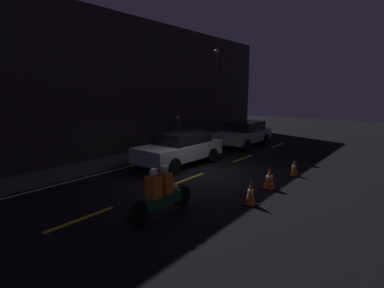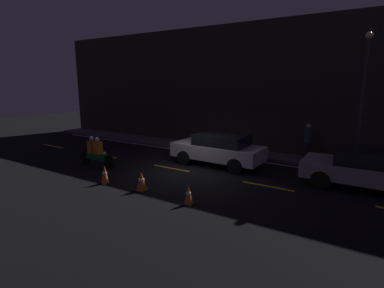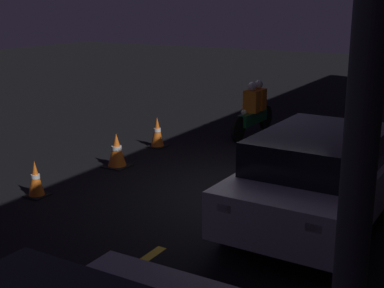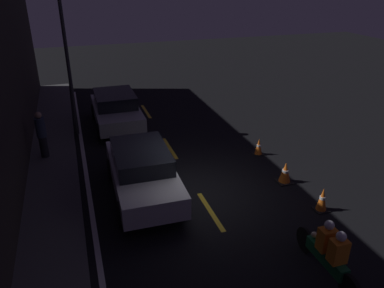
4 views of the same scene
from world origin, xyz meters
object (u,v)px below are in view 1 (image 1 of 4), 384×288
at_px(motorcycle, 160,194).
at_px(street_lamp, 216,92).
at_px(hatchback_silver, 244,133).
at_px(traffic_cone_mid, 269,179).
at_px(pedestrian, 178,130).
at_px(sedan_white, 180,148).
at_px(traffic_cone_far, 294,168).
at_px(traffic_cone_near, 251,193).

distance_m(motorcycle, street_lamp, 11.71).
bearing_deg(hatchback_silver, traffic_cone_mid, 33.69).
distance_m(hatchback_silver, street_lamp, 3.04).
distance_m(hatchback_silver, pedestrian, 3.98).
relative_size(sedan_white, street_lamp, 0.75).
xyz_separation_m(motorcycle, traffic_cone_far, (6.09, -1.46, -0.33)).
bearing_deg(sedan_white, motorcycle, 35.49).
distance_m(traffic_cone_near, street_lamp, 10.70).
bearing_deg(sedan_white, traffic_cone_far, 107.48).
bearing_deg(pedestrian, traffic_cone_near, -127.46).
bearing_deg(hatchback_silver, street_lamp, -75.91).
height_order(sedan_white, hatchback_silver, same).
bearing_deg(street_lamp, hatchback_silver, -75.87).
xyz_separation_m(hatchback_silver, street_lamp, (-0.44, 1.75, 2.44)).
bearing_deg(traffic_cone_mid, hatchback_silver, 33.72).
xyz_separation_m(traffic_cone_mid, street_lamp, (6.31, 6.26, 2.89)).
distance_m(motorcycle, pedestrian, 10.18).
height_order(traffic_cone_far, pedestrian, pedestrian).
bearing_deg(pedestrian, street_lamp, -29.04).
relative_size(traffic_cone_far, street_lamp, 0.11).
bearing_deg(motorcycle, traffic_cone_near, -32.49).
bearing_deg(traffic_cone_near, hatchback_silver, 28.79).
bearing_deg(traffic_cone_near, sedan_white, 62.05).
bearing_deg(traffic_cone_mid, sedan_white, 80.60).
height_order(hatchback_silver, street_lamp, street_lamp).
relative_size(hatchback_silver, motorcycle, 1.80).
height_order(traffic_cone_far, street_lamp, street_lamp).
relative_size(traffic_cone_near, pedestrian, 0.42).
height_order(motorcycle, traffic_cone_far, motorcycle).
height_order(sedan_white, motorcycle, sedan_white).
height_order(hatchback_silver, pedestrian, pedestrian).
bearing_deg(hatchback_silver, sedan_white, -0.28).
distance_m(hatchback_silver, traffic_cone_far, 6.59).
xyz_separation_m(traffic_cone_near, traffic_cone_mid, (1.74, 0.16, -0.00)).
relative_size(traffic_cone_near, street_lamp, 0.13).
relative_size(sedan_white, hatchback_silver, 1.04).
height_order(motorcycle, traffic_cone_mid, motorcycle).
bearing_deg(traffic_cone_near, street_lamp, 38.56).
distance_m(pedestrian, street_lamp, 3.34).
xyz_separation_m(hatchback_silver, motorcycle, (-10.73, -3.19, -0.14)).
distance_m(sedan_white, pedestrian, 4.48).
relative_size(traffic_cone_far, pedestrian, 0.38).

